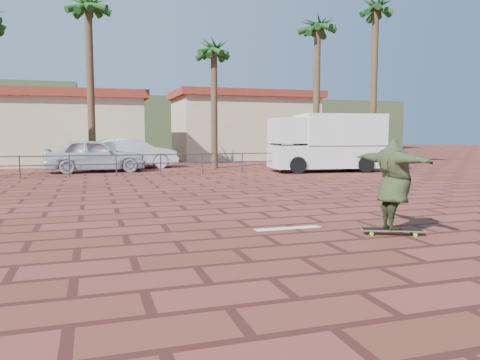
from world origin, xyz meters
name	(u,v)px	position (x,y,z in m)	size (l,w,h in m)	color
ground	(237,220)	(0.00, 0.00, 0.00)	(120.00, 120.00, 0.00)	maroon
paint_stripe	(288,228)	(0.70, -1.20, 0.00)	(1.40, 0.22, 0.01)	white
guardrail	(161,160)	(0.00, 12.00, 0.68)	(24.06, 0.06, 1.00)	#47494F
palm_left	(88,10)	(-3.00, 15.00, 7.95)	(2.40, 2.40, 9.45)	brown
palm_center	(214,52)	(3.50, 15.50, 6.36)	(2.40, 2.40, 7.75)	brown
palm_right	(318,30)	(9.00, 14.00, 7.58)	(2.40, 2.40, 9.05)	brown
palm_far_right	(376,13)	(12.00, 13.00, 8.51)	(2.40, 2.40, 10.05)	brown
building_west	(41,128)	(-6.00, 22.00, 2.28)	(12.60, 7.60, 4.50)	beige
building_east	(244,125)	(8.00, 24.00, 2.54)	(10.60, 6.60, 5.00)	beige
hill_front	(116,125)	(0.00, 50.00, 3.00)	(70.00, 18.00, 6.00)	#384C28
longboard	(392,230)	(2.34, -2.38, 0.09)	(1.15, 0.70, 0.11)	olive
skateboarder	(394,184)	(2.34, -2.38, 0.97)	(2.11, 0.57, 1.72)	#2D391E
campervan	(327,141)	(8.34, 11.50, 1.52)	(5.80, 2.94, 2.89)	silver
car_silver	(95,155)	(-2.87, 14.62, 0.84)	(1.99, 4.94, 1.68)	silver
car_white	(131,153)	(-1.00, 16.50, 0.83)	(1.76, 5.05, 1.66)	white
street_sign	(280,137)	(6.00, 12.00, 1.77)	(0.49, 0.23, 2.53)	gray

